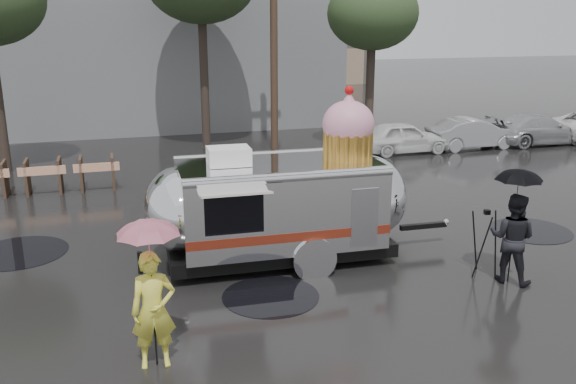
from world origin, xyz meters
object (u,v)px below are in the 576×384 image
object	(u,v)px
airstream_trailer	(283,201)
person_right	(512,238)
tripod	(485,237)
person_left	(153,310)

from	to	relation	value
airstream_trailer	person_right	size ratio (longest dim) A/B	3.87
airstream_trailer	person_right	distance (m)	4.58
airstream_trailer	person_right	bearing A→B (deg)	-28.61
person_right	tripod	xyz separation A→B (m)	(-0.32, 0.43, -0.10)
person_right	person_left	bearing A→B (deg)	57.47
person_right	tripod	size ratio (longest dim) A/B	1.30
airstream_trailer	tripod	size ratio (longest dim) A/B	5.03
person_left	person_right	world-z (taller)	person_right
airstream_trailer	person_left	world-z (taller)	airstream_trailer
person_left	tripod	world-z (taller)	person_left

